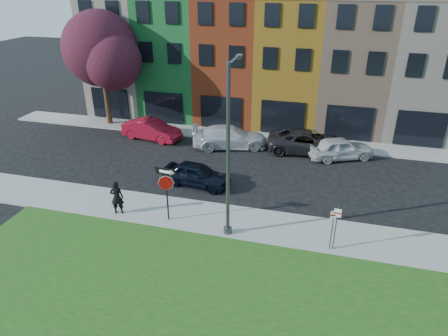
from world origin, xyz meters
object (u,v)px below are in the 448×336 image
(stop_sign, at_px, (166,184))
(street_lamp, at_px, (229,153))
(man, at_px, (117,197))
(sedan_near, at_px, (197,174))

(stop_sign, xyz_separation_m, street_lamp, (3.25, -0.14, 2.07))
(man, bearing_deg, sedan_near, -141.57)
(man, distance_m, street_lamp, 6.87)
(man, xyz_separation_m, sedan_near, (2.96, 4.30, -0.35))
(man, height_order, street_lamp, street_lamp)
(man, distance_m, sedan_near, 5.23)
(stop_sign, xyz_separation_m, sedan_near, (0.15, 4.22, -1.51))
(stop_sign, height_order, sedan_near, stop_sign)
(sedan_near, relative_size, street_lamp, 0.52)
(stop_sign, xyz_separation_m, man, (-2.81, -0.08, -1.16))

